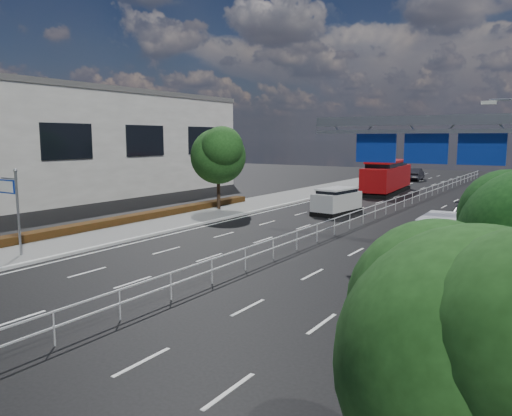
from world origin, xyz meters
The scene contains 18 objects.
ground centered at (0.00, 0.00, 0.00)m, with size 160.00×160.00×0.00m, color black.
sidewalk_near centered at (-11.50, 0.00, 0.07)m, with size 5.00×140.00×0.14m, color slate.
kerb_near centered at (-9.00, 0.00, 0.07)m, with size 0.25×140.00×0.15m, color silver.
kerb_far centered at (9.00, 0.00, 0.07)m, with size 0.25×140.00×0.15m, color silver.
median_fence centered at (0.00, 22.50, 0.53)m, with size 0.05×85.00×1.02m.
hedge_near centered at (-13.30, 5.00, 0.36)m, with size 1.00×36.00×0.44m, color black.
toilet_sign centered at (-10.95, 0.00, 2.94)m, with size 1.62×0.18×4.34m.
overhead_gantry centered at (6.74, 10.05, 5.61)m, with size 10.24×0.38×7.45m.
near_building centered at (-30.00, 18.00, 5.00)m, with size 12.00×38.00×10.00m, color #B7B0A4.
near_tree_back centered at (-11.94, 17.97, 4.61)m, with size 4.84×4.51×6.69m.
far_tree_a centered at (11.24, -8.02, 3.49)m, with size 3.52×3.28×5.02m.
white_minivan centered at (-3.27, 21.42, 0.98)m, with size 2.48×4.78×1.99m.
red_bus centered at (-4.74, 37.75, 1.79)m, with size 3.63×11.65×3.43m.
near_car_silver centered at (-5.68, 35.29, 0.73)m, with size 1.72×4.29×1.46m, color #B5B6BD.
near_car_dark centered at (-6.54, 55.20, 0.84)m, with size 1.77×5.09×1.68m, color black.
silver_minivan centered at (6.59, 11.85, 0.96)m, with size 2.13×4.76×1.95m.
parked_car_teal centered at (8.30, 16.59, 0.67)m, with size 2.21×4.80×1.33m, color #1C7E70.
parked_car_dark centered at (6.50, 19.00, 0.81)m, with size 2.26×5.56×1.61m, color black.
Camera 1 is at (11.97, -13.77, 5.82)m, focal length 35.00 mm.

